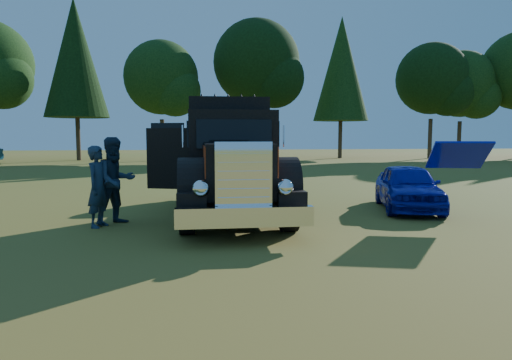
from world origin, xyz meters
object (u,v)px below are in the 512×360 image
object	(u,v)px
spectator_near	(99,187)
hotrod_coupe	(408,186)
spectator_far	(116,181)
diamond_t_truck	(231,165)

from	to	relation	value
spectator_near	hotrod_coupe	bearing A→B (deg)	-58.19
hotrod_coupe	spectator_far	bearing A→B (deg)	-171.63
hotrod_coupe	spectator_far	size ratio (longest dim) A/B	2.13
diamond_t_truck	spectator_far	bearing A→B (deg)	-163.98
diamond_t_truck	spectator_far	distance (m)	2.80
diamond_t_truck	hotrod_coupe	size ratio (longest dim) A/B	1.70
diamond_t_truck	spectator_near	size ratio (longest dim) A/B	3.99
diamond_t_truck	hotrod_coupe	distance (m)	4.94
hotrod_coupe	spectator_near	world-z (taller)	hotrod_coupe
diamond_t_truck	spectator_near	xyz separation A→B (m)	(-2.99, -1.07, -0.38)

